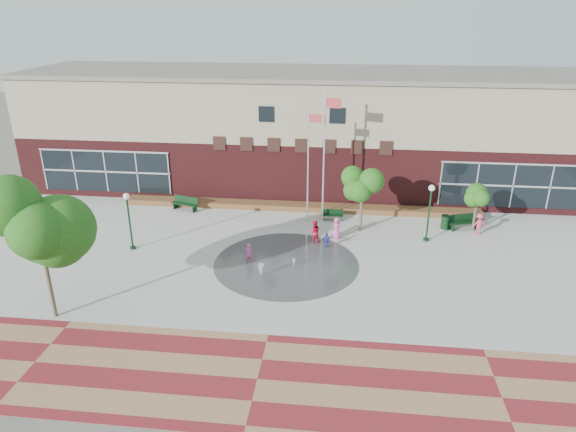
# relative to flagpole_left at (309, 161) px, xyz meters

# --- Properties ---
(ground) EXTENTS (120.00, 120.00, 0.00)m
(ground) POSITION_rel_flagpole_left_xyz_m (-0.78, -9.22, -4.42)
(ground) COLOR #666056
(ground) RESTS_ON ground
(plaza_concrete) EXTENTS (46.00, 18.00, 0.01)m
(plaza_concrete) POSITION_rel_flagpole_left_xyz_m (-0.78, -5.22, -4.42)
(plaza_concrete) COLOR #A8A8A0
(plaza_concrete) RESTS_ON ground
(paver_band) EXTENTS (46.00, 6.00, 0.01)m
(paver_band) POSITION_rel_flagpole_left_xyz_m (-0.78, -16.22, -4.42)
(paver_band) COLOR maroon
(paver_band) RESTS_ON ground
(splash_pad) EXTENTS (8.40, 8.40, 0.01)m
(splash_pad) POSITION_rel_flagpole_left_xyz_m (-0.78, -6.22, -4.42)
(splash_pad) COLOR #383A3D
(splash_pad) RESTS_ON ground
(library_building) EXTENTS (44.40, 10.40, 9.20)m
(library_building) POSITION_rel_flagpole_left_xyz_m (-0.78, 8.26, 0.22)
(library_building) COLOR #4F191B
(library_building) RESTS_ON ground
(flower_bed) EXTENTS (26.00, 1.20, 0.40)m
(flower_bed) POSITION_rel_flagpole_left_xyz_m (-0.78, 2.38, -4.42)
(flower_bed) COLOR #A32A24
(flower_bed) RESTS_ON ground
(flagpole_left) EXTENTS (0.92, 0.23, 7.94)m
(flagpole_left) POSITION_rel_flagpole_left_xyz_m (0.00, 0.00, 0.00)
(flagpole_left) COLOR silver
(flagpole_left) RESTS_ON ground
(flagpole_right) EXTENTS (1.10, 0.27, 9.01)m
(flagpole_right) POSITION_rel_flagpole_left_xyz_m (1.03, 0.35, 0.61)
(flagpole_right) COLOR silver
(flagpole_right) RESTS_ON ground
(lamp_left) EXTENTS (0.39, 0.39, 3.65)m
(lamp_left) POSITION_rel_flagpole_left_xyz_m (-10.40, -5.33, -2.15)
(lamp_left) COLOR black
(lamp_left) RESTS_ON ground
(lamp_right) EXTENTS (0.40, 0.40, 3.77)m
(lamp_right) POSITION_rel_flagpole_left_xyz_m (7.72, -2.10, -2.08)
(lamp_right) COLOR black
(lamp_right) RESTS_ON ground
(bench_left) EXTENTS (2.09, 1.16, 1.02)m
(bench_left) POSITION_rel_flagpole_left_xyz_m (-9.10, 1.30, -4.10)
(bench_left) COLOR black
(bench_left) RESTS_ON ground
(bench_mid) EXTENTS (1.54, 0.45, 0.77)m
(bench_mid) POSITION_rel_flagpole_left_xyz_m (1.64, 0.62, -4.18)
(bench_mid) COLOR black
(bench_mid) RESTS_ON ground
(bench_right) EXTENTS (2.14, 1.16, 1.04)m
(bench_right) POSITION_rel_flagpole_left_xyz_m (10.43, 0.02, -4.09)
(bench_right) COLOR black
(bench_right) RESTS_ON ground
(trash_can) EXTENTS (0.58, 0.58, 0.96)m
(trash_can) POSITION_rel_flagpole_left_xyz_m (9.22, -0.01, -3.94)
(trash_can) COLOR black
(trash_can) RESTS_ON ground
(tree_big_left) EXTENTS (4.40, 4.40, 7.03)m
(tree_big_left) POSITION_rel_flagpole_left_xyz_m (-11.22, -12.85, 0.60)
(tree_big_left) COLOR #4B3D2F
(tree_big_left) RESTS_ON ground
(tree_mid) EXTENTS (2.64, 2.64, 4.45)m
(tree_mid) POSITION_rel_flagpole_left_xyz_m (3.57, -0.98, -1.18)
(tree_mid) COLOR #4B3D2F
(tree_mid) RESTS_ON ground
(tree_small_right) EXTENTS (1.97, 1.97, 3.37)m
(tree_small_right) POSITION_rel_flagpole_left_xyz_m (11.04, -0.14, -1.96)
(tree_small_right) COLOR #4B3D2F
(tree_small_right) RESTS_ON ground
(water_jet_a) EXTENTS (0.38, 0.38, 0.73)m
(water_jet_a) POSITION_rel_flagpole_left_xyz_m (-1.98, -7.91, -4.42)
(water_jet_a) COLOR white
(water_jet_a) RESTS_ON ground
(water_jet_b) EXTENTS (0.20, 0.20, 0.44)m
(water_jet_b) POSITION_rel_flagpole_left_xyz_m (-0.30, -6.52, -4.42)
(water_jet_b) COLOR white
(water_jet_b) RESTS_ON ground
(child_splash) EXTENTS (0.47, 0.33, 1.24)m
(child_splash) POSITION_rel_flagpole_left_xyz_m (-2.94, -6.31, -3.80)
(child_splash) COLOR #D64A8E
(child_splash) RESTS_ON ground
(adult_red) EXTENTS (0.84, 0.72, 1.52)m
(adult_red) POSITION_rel_flagpole_left_xyz_m (0.66, -3.19, -3.66)
(adult_red) COLOR red
(adult_red) RESTS_ON ground
(adult_pink) EXTENTS (0.84, 0.76, 1.44)m
(adult_pink) POSITION_rel_flagpole_left_xyz_m (2.03, -2.34, -3.71)
(adult_pink) COLOR #C64A93
(adult_pink) RESTS_ON ground
(child_blue) EXTENTS (0.63, 0.49, 0.99)m
(child_blue) POSITION_rel_flagpole_left_xyz_m (1.46, -3.79, -3.93)
(child_blue) COLOR #2832A1
(child_blue) RESTS_ON ground
(person_bench) EXTENTS (1.06, 0.77, 1.48)m
(person_bench) POSITION_rel_flagpole_left_xyz_m (11.20, -0.74, -3.69)
(person_bench) COLOR #D1406A
(person_bench) RESTS_ON ground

